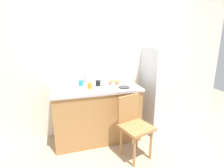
# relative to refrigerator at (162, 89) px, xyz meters

# --- Properties ---
(ground_plane) EXTENTS (8.00, 8.00, 0.00)m
(ground_plane) POSITION_rel_refrigerator_xyz_m (-0.94, -0.66, -0.76)
(ground_plane) COLOR tan
(back_wall) EXTENTS (4.80, 0.10, 2.60)m
(back_wall) POSITION_rel_refrigerator_xyz_m (-0.94, 0.34, 0.54)
(back_wall) COLOR silver
(back_wall) RESTS_ON ground_plane
(cabinet_base) EXTENTS (1.36, 0.60, 0.87)m
(cabinet_base) POSITION_rel_refrigerator_xyz_m (-1.22, -0.01, -0.33)
(cabinet_base) COLOR #A87542
(cabinet_base) RESTS_ON ground_plane
(countertop) EXTENTS (1.40, 0.64, 0.04)m
(countertop) POSITION_rel_refrigerator_xyz_m (-1.22, -0.01, 0.12)
(countertop) COLOR #B7B7BC
(countertop) RESTS_ON cabinet_base
(faucet) EXTENTS (0.02, 0.02, 0.23)m
(faucet) POSITION_rel_refrigerator_xyz_m (-1.34, 0.24, 0.26)
(faucet) COLOR #B7B7BC
(faucet) RESTS_ON countertop
(refrigerator) EXTENTS (0.61, 0.58, 1.53)m
(refrigerator) POSITION_rel_refrigerator_xyz_m (0.00, 0.00, 0.00)
(refrigerator) COLOR silver
(refrigerator) RESTS_ON ground_plane
(chair) EXTENTS (0.50, 0.50, 0.89)m
(chair) POSITION_rel_refrigerator_xyz_m (-0.81, -0.59, -0.26)
(chair) COLOR #A87542
(chair) RESTS_ON ground_plane
(dish_tray) EXTENTS (0.28, 0.20, 0.05)m
(dish_tray) POSITION_rel_refrigerator_xyz_m (-1.68, 0.00, 0.17)
(dish_tray) COLOR white
(dish_tray) RESTS_ON countertop
(terracotta_bowl) EXTENTS (0.16, 0.16, 0.06)m
(terracotta_bowl) POSITION_rel_refrigerator_xyz_m (-0.89, 0.09, 0.17)
(terracotta_bowl) COLOR #C67042
(terracotta_bowl) RESTS_ON countertop
(hotplate) EXTENTS (0.17, 0.17, 0.02)m
(hotplate) POSITION_rel_refrigerator_xyz_m (-0.79, -0.16, 0.15)
(hotplate) COLOR #2D2D2D
(hotplate) RESTS_ON countertop
(cup_white) EXTENTS (0.07, 0.07, 0.10)m
(cup_white) POSITION_rel_refrigerator_xyz_m (-0.99, -0.20, 0.19)
(cup_white) COLOR white
(cup_white) RESTS_ON countertop
(cup_teal) EXTENTS (0.08, 0.08, 0.10)m
(cup_teal) POSITION_rel_refrigerator_xyz_m (-1.43, 0.16, 0.19)
(cup_teal) COLOR teal
(cup_teal) RESTS_ON countertop
(cup_black) EXTENTS (0.08, 0.08, 0.09)m
(cup_black) POSITION_rel_refrigerator_xyz_m (-1.16, 0.08, 0.19)
(cup_black) COLOR black
(cup_black) RESTS_ON countertop
(cup_orange) EXTENTS (0.08, 0.08, 0.09)m
(cup_orange) POSITION_rel_refrigerator_xyz_m (-1.32, -0.04, 0.19)
(cup_orange) COLOR orange
(cup_orange) RESTS_ON countertop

